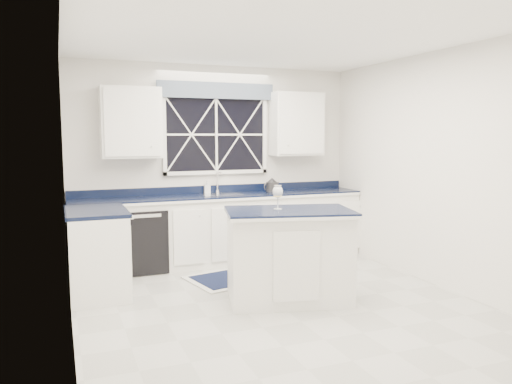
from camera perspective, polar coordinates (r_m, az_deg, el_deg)
name	(u,v)px	position (r m, az deg, el deg)	size (l,w,h in m)	color
ground	(282,307)	(5.22, 2.94, -12.98)	(4.50, 4.50, 0.00)	#ADADA8
back_wall	(216,163)	(7.04, -4.65, 3.30)	(4.00, 0.10, 2.70)	silver
base_cabinets	(202,234)	(6.62, -6.14, -4.78)	(3.99, 1.60, 0.90)	white
countertop	(222,196)	(6.79, -3.87, -0.45)	(3.98, 0.64, 0.04)	black
dishwasher	(141,239)	(6.63, -12.97, -5.25)	(0.60, 0.58, 0.82)	black
window	(216,129)	(6.99, -4.57, 7.22)	(1.65, 0.09, 1.26)	black
upper_cabinets	(219,124)	(6.87, -4.27, 7.81)	(3.10, 0.34, 0.90)	white
faucet	(218,182)	(6.96, -4.37, 1.19)	(0.05, 0.20, 0.30)	silver
island	(289,255)	(5.30, 3.78, -7.19)	(1.45, 1.07, 0.97)	white
rug	(242,276)	(6.24, -1.65, -9.61)	(1.42, 1.03, 0.02)	beige
kettle	(272,185)	(7.09, 1.82, 0.77)	(0.28, 0.21, 0.20)	#323235
wine_glass	(278,193)	(5.20, 2.50, -0.08)	(0.11, 0.11, 0.25)	silver
soap_bottle	(207,187)	(6.94, -5.60, 0.60)	(0.08, 0.08, 0.18)	silver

